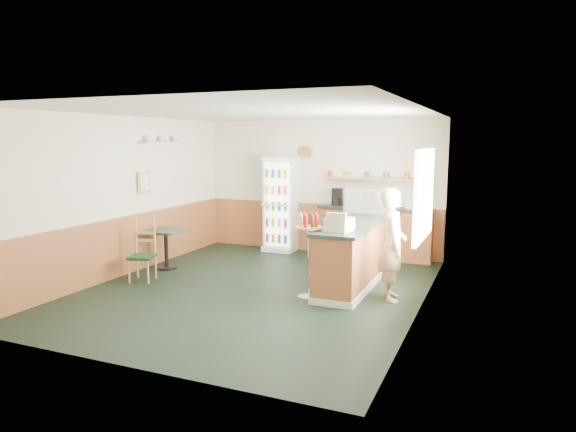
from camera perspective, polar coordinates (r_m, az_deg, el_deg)
The scene contains 13 objects.
ground at distance 8.07m, azimuth -3.61°, elevation -8.08°, with size 6.00×6.00×0.00m, color black.
room_envelope at distance 8.53m, azimuth -2.89°, elevation 3.26°, with size 5.04×6.02×2.72m.
service_counter at distance 8.47m, azimuth 7.87°, elevation -4.13°, with size 0.68×3.01×1.01m.
back_counter at distance 10.14m, azimuth 9.53°, elevation -1.61°, with size 2.24×0.42×1.69m.
drinks_fridge at distance 10.64m, azimuth -0.83°, elevation 1.33°, with size 0.65×0.54×1.96m.
display_case at distance 8.96m, azimuth 9.04°, elevation 1.63°, with size 0.84×0.44×0.48m.
cash_register at distance 7.31m, azimuth 5.73°, elevation -0.94°, with size 0.34×0.35×0.19m, color beige.
shopkeeper at distance 7.48m, azimuth 11.52°, elevation -3.14°, with size 0.54×0.39×1.62m, color tan.
condiment_stand at distance 7.44m, azimuth 2.27°, elevation -2.93°, with size 0.40×0.40×1.23m.
newspaper_rack at distance 8.44m, azimuth 5.31°, elevation -3.83°, with size 0.10×0.48×0.56m.
cafe_table at distance 9.44m, azimuth -13.41°, elevation -2.74°, with size 0.70×0.70×0.71m.
cafe_chair at distance 8.78m, azimuth -15.60°, elevation -3.50°, with size 0.46×0.46×1.01m.
dog_doorstop at distance 8.51m, azimuth 2.98°, elevation -6.46°, with size 0.19×0.25×0.23m.
Camera 1 is at (3.46, -6.93, 2.29)m, focal length 32.00 mm.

